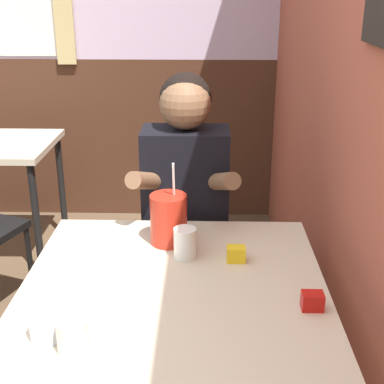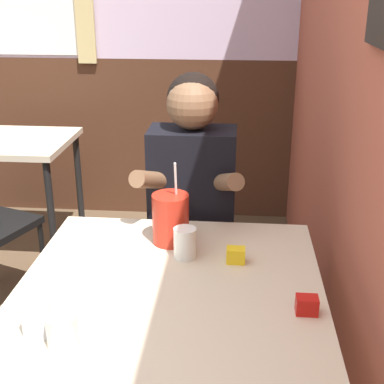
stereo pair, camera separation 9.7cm
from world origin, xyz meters
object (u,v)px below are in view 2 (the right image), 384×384
object	(u,v)px
background_table	(12,155)
person_seated	(192,221)
main_table	(170,304)
cocktail_pitcher	(171,219)

from	to	relation	value
background_table	person_seated	size ratio (longest dim) A/B	0.58
main_table	background_table	size ratio (longest dim) A/B	1.32
person_seated	cocktail_pitcher	size ratio (longest dim) A/B	4.25
main_table	person_seated	size ratio (longest dim) A/B	0.76
person_seated	cocktail_pitcher	bearing A→B (deg)	-98.01
main_table	background_table	bearing A→B (deg)	126.40
background_table	cocktail_pitcher	distance (m)	1.66
main_table	cocktail_pitcher	distance (m)	0.33
main_table	background_table	xyz separation A→B (m)	(-1.13, 1.53, -0.04)
cocktail_pitcher	person_seated	bearing A→B (deg)	81.99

